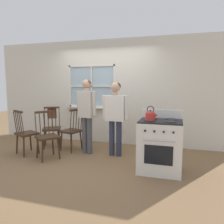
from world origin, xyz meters
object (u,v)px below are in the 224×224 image
Objects in this scene: person_teen_center at (115,111)px; potted_plant at (84,104)px; chair_near_wall at (72,131)px; person_elderly_left at (87,110)px; chair_near_stove at (26,134)px; stove at (160,145)px; chair_center_cluster at (47,137)px; handbag at (52,113)px; chair_by_window at (52,129)px; kettle at (150,115)px.

potted_plant is at bearing 142.62° from person_teen_center.
chair_near_wall is 0.69m from person_elderly_left.
chair_near_stove is 0.60× the size of person_elderly_left.
stove is 2.69m from potted_plant.
chair_center_cluster is at bearing 179.65° from stove.
handbag is (-0.66, -0.52, -0.21)m from potted_plant.
stove is at bearing -35.21° from potted_plant.
chair_near_stove is 2.94m from stove.
chair_near_stove is 0.95m from handbag.
potted_plant reaches higher than handbag.
chair_near_wall is 0.86m from handbag.
chair_center_cluster is (0.38, -0.78, 0.00)m from chair_by_window.
chair_center_cluster is 0.62× the size of person_teen_center.
chair_by_window is at bearing -127.02° from potted_plant.
person_elderly_left is at bearing 160.82° from stove.
chair_near_wall is at bearing -24.12° from handbag.
chair_center_cluster and handbag have the same top height.
potted_plant reaches higher than chair_near_wall.
potted_plant is at bearing 140.25° from kettle.
chair_by_window is 0.60× the size of person_elderly_left.
person_teen_center is at bearing -29.07° from chair_center_cluster.
chair_by_window is 0.62m from chair_near_wall.
chair_near_wall is 3.24× the size of handbag.
stove is (2.93, -0.13, 0.01)m from chair_near_stove.
kettle is 2.88m from handbag.
chair_center_cluster is 1.53m from person_teen_center.
potted_plant reaches higher than stove.
chair_by_window is 1.19m from person_elderly_left.
kettle is (2.77, -0.26, 0.56)m from chair_near_stove.
kettle is (1.49, -0.71, 0.04)m from person_elderly_left.
person_teen_center reaches higher than stove.
chair_by_window is at bearing -62.07° from handbag.
handbag is at bearing -71.88° from chair_near_stove.
chair_by_window is 4.03× the size of kettle.
kettle is 0.80× the size of handbag.
person_elderly_left reaches higher than chair_center_cluster.
stove is 3.00m from handbag.
person_teen_center is 1.48× the size of stove.
person_elderly_left is 0.65m from person_teen_center.
potted_plant is (-0.06, 0.84, 0.57)m from chair_near_wall.
stove is 4.16× the size of potted_plant.
chair_center_cluster is 1.62m from potted_plant.
chair_near_stove is 1.70m from potted_plant.
stove reaches higher than chair_center_cluster.
chair_near_stove is 1.45m from person_elderly_left.
chair_near_stove is (-0.24, -0.67, 0.00)m from chair_by_window.
chair_center_cluster is 4.03× the size of kettle.
handbag is (-0.49, 0.99, 0.36)m from chair_center_cluster.
stove is (1.65, -0.58, -0.51)m from person_elderly_left.
person_elderly_left is at bearing 93.13° from chair_near_wall.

